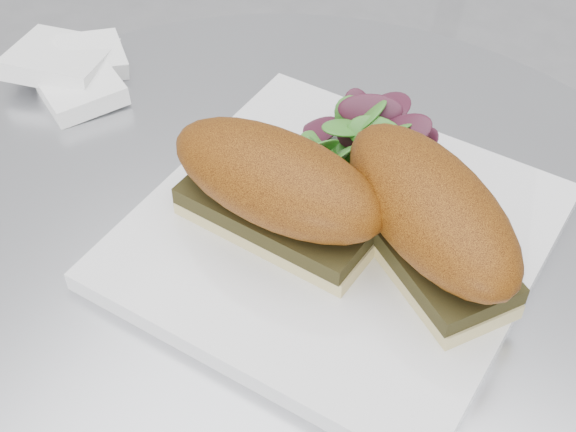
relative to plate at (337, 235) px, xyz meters
name	(u,v)px	position (x,y,z in m)	size (l,w,h in m)	color
plate	(337,235)	(0.00, 0.00, 0.00)	(0.28, 0.28, 0.02)	white
sandwich_left	(276,188)	(-0.04, -0.02, 0.05)	(0.17, 0.09, 0.08)	#CCBD80
sandwich_right	(429,216)	(0.07, 0.00, 0.05)	(0.19, 0.16, 0.08)	#CCBD80
salad	(356,133)	(-0.03, 0.08, 0.03)	(0.11, 0.11, 0.05)	#46892C
napkin	(72,78)	(-0.30, 0.05, 0.00)	(0.11, 0.11, 0.02)	white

